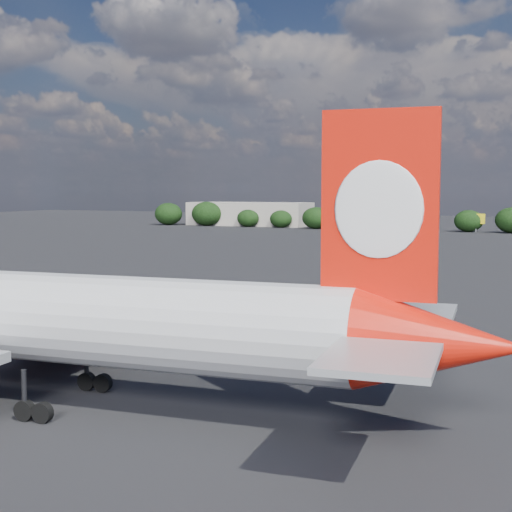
% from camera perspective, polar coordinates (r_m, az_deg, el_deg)
% --- Properties ---
extents(ground, '(500.00, 500.00, 0.00)m').
position_cam_1_polar(ground, '(102.06, 2.56, -1.80)').
color(ground, black).
rests_on(ground, ground).
extents(qantas_airliner, '(51.23, 48.75, 16.71)m').
position_cam_1_polar(qantas_airliner, '(43.91, -16.05, -4.93)').
color(qantas_airliner, silver).
rests_on(qantas_airliner, ground).
extents(terminal_building, '(42.00, 16.00, 8.00)m').
position_cam_1_polar(terminal_building, '(248.30, -0.50, 3.39)').
color(terminal_building, '#A59A8E').
rests_on(terminal_building, ground).
extents(highway_sign, '(6.00, 0.30, 4.50)m').
position_cam_1_polar(highway_sign, '(217.63, 9.14, 2.80)').
color(highway_sign, '#156D1F').
rests_on(highway_sign, ground).
extents(billboard_yellow, '(5.00, 0.30, 5.50)m').
position_cam_1_polar(billboard_yellow, '(218.06, 17.20, 2.83)').
color(billboard_yellow, yellow).
rests_on(billboard_yellow, ground).
extents(horizon_treeline, '(210.98, 13.65, 9.14)m').
position_cam_1_polar(horizon_treeline, '(217.44, 19.56, 2.77)').
color(horizon_treeline, black).
rests_on(horizon_treeline, ground).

